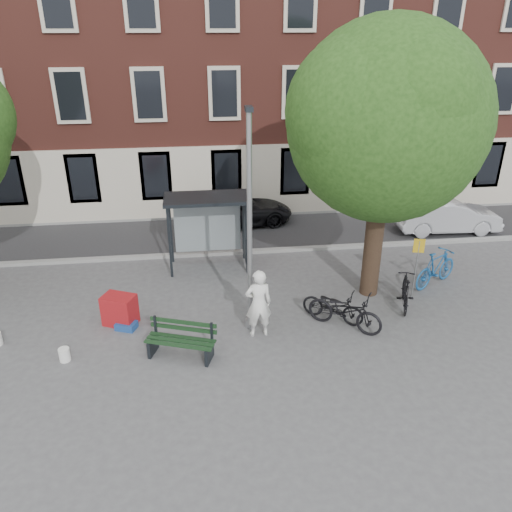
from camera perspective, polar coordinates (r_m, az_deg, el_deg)
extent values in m
plane|color=#4C4C4F|center=(14.42, -0.67, -8.03)|extent=(90.00, 90.00, 0.00)
cube|color=#28282B|center=(20.61, -2.87, 2.59)|extent=(40.00, 4.00, 0.01)
cube|color=gray|center=(18.76, -2.40, 0.43)|extent=(40.00, 0.25, 0.12)
cube|color=gray|center=(22.45, -3.28, 4.66)|extent=(40.00, 0.25, 0.12)
cube|color=brown|center=(25.06, -4.41, 23.00)|extent=(30.00, 8.00, 14.00)
cylinder|color=#9EA0A3|center=(13.03, -0.73, 3.09)|extent=(0.14, 0.14, 6.00)
cylinder|color=#9EA0A3|center=(14.36, -0.67, -7.63)|extent=(0.28, 0.28, 0.24)
cube|color=#1E2328|center=(12.22, -0.81, 16.47)|extent=(0.18, 0.35, 0.12)
cylinder|color=black|center=(15.78, 13.26, 1.32)|extent=(0.56, 0.56, 3.40)
sphere|color=#1F4514|center=(14.73, 14.70, 14.61)|extent=(5.60, 5.60, 5.60)
sphere|color=#1F4514|center=(15.37, 17.63, 16.58)|extent=(3.92, 3.92, 3.92)
sphere|color=#1F4514|center=(14.13, 12.14, 15.68)|extent=(4.20, 4.20, 4.20)
sphere|color=#1F4514|center=(13.89, 17.12, 16.27)|extent=(3.64, 3.64, 3.64)
cube|color=#1E2328|center=(16.80, -9.84, 1.45)|extent=(0.08, 0.08, 2.50)
cube|color=#1E2328|center=(16.85, -0.98, 1.91)|extent=(0.08, 0.08, 2.50)
cube|color=#1E2328|center=(17.91, -9.72, 2.98)|extent=(0.08, 0.08, 2.50)
cube|color=#1E2328|center=(17.95, -1.40, 3.41)|extent=(0.08, 0.08, 2.50)
cube|color=#1E2328|center=(16.87, -5.66, 6.58)|extent=(2.85, 1.45, 0.12)
cube|color=#8C999E|center=(17.84, -5.57, 3.57)|extent=(2.34, 0.04, 2.00)
cube|color=#1E2328|center=(17.35, -1.20, 3.06)|extent=(0.12, 1.14, 2.12)
cube|color=#D84C19|center=(17.36, -0.97, 3.07)|extent=(0.02, 0.90, 1.62)
imported|color=white|center=(13.55, 0.29, -5.44)|extent=(0.76, 0.52, 1.99)
cube|color=#1E2328|center=(13.51, -11.70, -9.99)|extent=(0.27, 0.56, 0.46)
cube|color=#1E2328|center=(13.02, -5.35, -11.00)|extent=(0.27, 0.56, 0.46)
cube|color=#17341A|center=(12.96, -8.95, -10.06)|extent=(1.74, 0.72, 0.04)
cube|color=#17341A|center=(13.10, -8.66, -9.61)|extent=(1.74, 0.72, 0.04)
cube|color=#17341A|center=(13.24, -8.38, -9.17)|extent=(1.74, 0.72, 0.04)
cube|color=#17341A|center=(13.21, -8.28, -8.19)|extent=(1.71, 0.65, 0.10)
cube|color=#17341A|center=(13.11, -8.33, -7.51)|extent=(1.71, 0.65, 0.10)
imported|color=black|center=(14.63, 8.79, -5.61)|extent=(1.88, 1.59, 0.97)
imported|color=#1B5696|center=(17.33, 19.88, -1.31)|extent=(2.06, 1.53, 1.23)
imported|color=black|center=(14.27, 10.13, -6.14)|extent=(2.20, 1.91, 1.14)
imported|color=black|center=(15.77, 16.71, -3.91)|extent=(1.02, 1.79, 1.04)
imported|color=black|center=(21.47, -1.92, 5.33)|extent=(4.76, 2.67, 1.26)
imported|color=#B8BAC1|center=(22.04, 21.01, 4.34)|extent=(4.27, 1.64, 1.39)
cube|color=maroon|center=(14.83, -15.31, -5.97)|extent=(1.07, 0.92, 0.90)
cube|color=navy|center=(14.73, -14.60, -7.71)|extent=(0.66, 0.57, 0.20)
cylinder|color=silver|center=(15.17, -13.78, -6.23)|extent=(0.30, 0.30, 0.36)
cylinder|color=white|center=(13.90, -21.04, -10.47)|extent=(0.32, 0.32, 0.36)
cylinder|color=#9EA0A3|center=(16.23, 17.76, -1.45)|extent=(0.04, 0.04, 1.91)
cube|color=gold|center=(15.90, 18.13, 1.12)|extent=(0.34, 0.10, 0.45)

